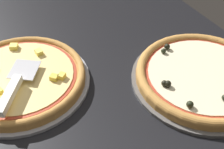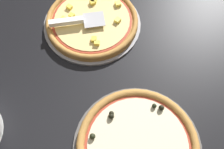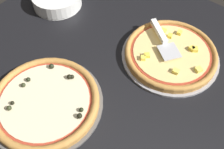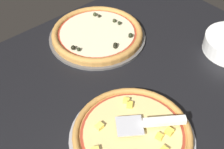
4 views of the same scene
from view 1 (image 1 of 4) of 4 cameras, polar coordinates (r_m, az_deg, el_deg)
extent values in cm
cube|color=black|center=(89.78, -6.39, -2.89)|extent=(145.22, 112.51, 3.60)
cylinder|color=#939399|center=(91.94, -16.23, -1.37)|extent=(38.79, 38.79, 1.00)
cylinder|color=#B77F3D|center=(90.98, -16.40, -0.70)|extent=(36.46, 36.46, 1.90)
torus|color=#B77F3D|center=(90.37, -16.52, -0.26)|extent=(36.46, 36.46, 2.05)
cylinder|color=#A33823|center=(90.32, -16.53, -0.23)|extent=(31.69, 31.69, 0.15)
cylinder|color=#E5C67A|center=(90.24, -16.54, -0.17)|extent=(29.90, 29.90, 0.40)
cube|color=#F9E05B|center=(95.58, -13.22, 4.01)|extent=(2.43, 2.15, 1.38)
cube|color=#F4D64C|center=(86.14, -9.17, -0.26)|extent=(2.57, 2.62, 1.38)
cube|color=yellow|center=(86.05, -10.52, -0.53)|extent=(2.83, 2.81, 1.38)
cube|color=#F9E05B|center=(99.82, -17.51, 4.90)|extent=(3.00, 3.04, 1.38)
cylinder|color=#565451|center=(92.65, 16.10, -0.93)|extent=(40.35, 40.35, 1.00)
cylinder|color=#B77F3D|center=(91.79, 16.25, -0.33)|extent=(37.93, 37.93, 1.64)
torus|color=#B77F3D|center=(91.26, 16.35, 0.05)|extent=(37.93, 37.93, 2.59)
cylinder|color=#A33823|center=(91.21, 16.36, 0.08)|extent=(32.97, 32.97, 0.15)
cylinder|color=beige|center=(91.13, 16.37, 0.14)|extent=(31.10, 31.10, 0.40)
sphere|color=black|center=(84.31, 9.54, -1.59)|extent=(1.62, 1.62, 1.62)
sphere|color=black|center=(84.16, 10.18, -1.69)|extent=(1.82, 1.82, 1.82)
sphere|color=black|center=(95.10, 9.40, 4.27)|extent=(1.52, 1.52, 1.52)
sphere|color=black|center=(96.78, 10.04, 5.05)|extent=(1.81, 1.81, 1.81)
sphere|color=black|center=(80.29, 13.91, -5.31)|extent=(1.48, 1.48, 1.48)
sphere|color=black|center=(80.08, 14.07, -5.33)|extent=(1.83, 1.83, 1.83)
cube|color=#B7B7BC|center=(89.12, -15.74, 0.88)|extent=(10.80, 10.62, 0.24)
cube|color=white|center=(81.67, -18.25, -3.54)|extent=(11.95, 9.39, 2.00)
camera|label=2|loc=(0.70, 60.43, 46.84)|focal=42.00mm
camera|label=3|loc=(1.20, 17.57, 50.42)|focal=42.00mm
camera|label=4|loc=(1.14, -58.68, 37.85)|focal=50.00mm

